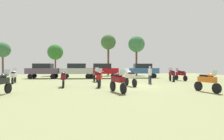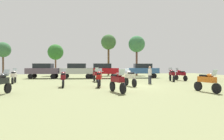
{
  "view_description": "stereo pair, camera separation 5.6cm",
  "coord_description": "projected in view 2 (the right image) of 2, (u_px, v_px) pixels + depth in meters",
  "views": [
    {
      "loc": [
        -4.54,
        -15.93,
        1.7
      ],
      "look_at": [
        -0.69,
        6.04,
        1.24
      ],
      "focal_mm": 31.79,
      "sensor_mm": 36.0,
      "label": 1
    },
    {
      "loc": [
        -4.49,
        -15.94,
        1.7
      ],
      "look_at": [
        -0.69,
        6.04,
        1.24
      ],
      "focal_mm": 31.79,
      "sensor_mm": 36.0,
      "label": 2
    }
  ],
  "objects": [
    {
      "name": "motorcycle_7",
      "position": [
        172.0,
        75.0,
        21.72
      ],
      "size": [
        0.77,
        2.26,
        1.5
      ],
      "rotation": [
        0.0,
        0.0,
        -0.23
      ],
      "color": "black",
      "rests_on": "ground"
    },
    {
      "name": "motorcycle_3",
      "position": [
        96.0,
        75.0,
        21.09
      ],
      "size": [
        0.62,
        2.27,
        1.51
      ],
      "rotation": [
        0.0,
        0.0,
        3.25
      ],
      "color": "black",
      "rests_on": "ground"
    },
    {
      "name": "motorcycle_8",
      "position": [
        1.0,
        83.0,
        11.45
      ],
      "size": [
        0.74,
        2.06,
        1.47
      ],
      "rotation": [
        0.0,
        0.0,
        -0.23
      ],
      "color": "black",
      "rests_on": "ground"
    },
    {
      "name": "motorcycle_1",
      "position": [
        130.0,
        77.0,
        16.38
      ],
      "size": [
        0.69,
        2.18,
        1.51
      ],
      "rotation": [
        0.0,
        0.0,
        0.18
      ],
      "color": "black",
      "rests_on": "ground"
    },
    {
      "name": "car_4",
      "position": [
        77.0,
        70.0,
        26.43
      ],
      "size": [
        4.43,
        2.14,
        2.0
      ],
      "rotation": [
        0.0,
        0.0,
        1.49
      ],
      "color": "black",
      "rests_on": "ground"
    },
    {
      "name": "motorcycle_11",
      "position": [
        207.0,
        81.0,
        12.64
      ],
      "size": [
        0.7,
        2.07,
        1.47
      ],
      "rotation": [
        0.0,
        0.0,
        3.34
      ],
      "color": "black",
      "rests_on": "ground"
    },
    {
      "name": "motorcycle_6",
      "position": [
        99.0,
        78.0,
        15.72
      ],
      "size": [
        0.69,
        2.15,
        1.48
      ],
      "rotation": [
        0.0,
        0.0,
        -0.18
      ],
      "color": "black",
      "rests_on": "ground"
    },
    {
      "name": "car_2",
      "position": [
        43.0,
        70.0,
        26.44
      ],
      "size": [
        4.53,
        2.44,
        2.0
      ],
      "rotation": [
        0.0,
        0.0,
        1.42
      ],
      "color": "black",
      "rests_on": "ground"
    },
    {
      "name": "car_3",
      "position": [
        103.0,
        70.0,
        26.74
      ],
      "size": [
        4.51,
        2.39,
        2.0
      ],
      "rotation": [
        0.0,
        0.0,
        1.43
      ],
      "color": "black",
      "rests_on": "ground"
    },
    {
      "name": "tree_5",
      "position": [
        3.0,
        50.0,
        31.61
      ],
      "size": [
        2.42,
        2.42,
        5.49
      ],
      "color": "brown",
      "rests_on": "ground"
    },
    {
      "name": "motorcycle_4",
      "position": [
        14.0,
        76.0,
        19.03
      ],
      "size": [
        0.65,
        2.16,
        1.46
      ],
      "rotation": [
        0.0,
        0.0,
        0.14
      ],
      "color": "black",
      "rests_on": "ground"
    },
    {
      "name": "ground_plane",
      "position": [
        132.0,
        86.0,
        16.5
      ],
      "size": [
        44.0,
        52.0,
        0.02
      ],
      "color": "#7B8254"
    },
    {
      "name": "car_1",
      "position": [
        143.0,
        70.0,
        27.92
      ],
      "size": [
        4.46,
        2.24,
        2.0
      ],
      "rotation": [
        0.0,
        0.0,
        1.47
      ],
      "color": "black",
      "rests_on": "ground"
    },
    {
      "name": "motorcycle_9",
      "position": [
        181.0,
        74.0,
        22.68
      ],
      "size": [
        0.68,
        2.16,
        1.45
      ],
      "rotation": [
        0.0,
        0.0,
        0.16
      ],
      "color": "black",
      "rests_on": "ground"
    },
    {
      "name": "tree_3",
      "position": [
        109.0,
        43.0,
        35.64
      ],
      "size": [
        2.71,
        2.71,
        7.34
      ],
      "color": "brown",
      "rests_on": "ground"
    },
    {
      "name": "person_1",
      "position": [
        150.0,
        74.0,
        18.47
      ],
      "size": [
        0.38,
        0.38,
        1.65
      ],
      "rotation": [
        0.0,
        0.0,
        3.26
      ],
      "color": "#313444",
      "rests_on": "ground"
    },
    {
      "name": "tree_4",
      "position": [
        56.0,
        52.0,
        34.23
      ],
      "size": [
        2.68,
        2.68,
        5.42
      ],
      "color": "brown",
      "rests_on": "ground"
    },
    {
      "name": "motorcycle_12",
      "position": [
        118.0,
        81.0,
        12.47
      ],
      "size": [
        0.78,
        2.09,
        1.5
      ],
      "rotation": [
        0.0,
        0.0,
        3.41
      ],
      "color": "black",
      "rests_on": "ground"
    },
    {
      "name": "motorcycle_10",
      "position": [
        63.0,
        78.0,
        15.83
      ],
      "size": [
        0.62,
        2.14,
        1.45
      ],
      "rotation": [
        0.0,
        0.0,
        0.04
      ],
      "color": "black",
      "rests_on": "ground"
    },
    {
      "name": "tree_2",
      "position": [
        137.0,
        44.0,
        36.12
      ],
      "size": [
        3.0,
        3.0,
        7.18
      ],
      "color": "brown",
      "rests_on": "ground"
    }
  ]
}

